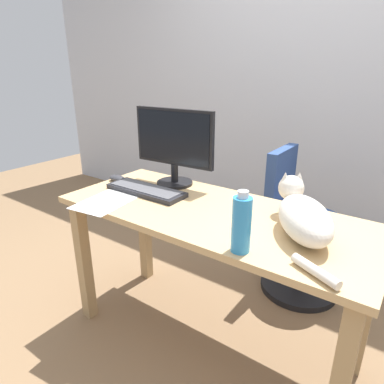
{
  "coord_description": "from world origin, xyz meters",
  "views": [
    {
      "loc": [
        0.75,
        -1.2,
        1.37
      ],
      "look_at": [
        -0.12,
        0.01,
        0.81
      ],
      "focal_mm": 31.44,
      "sensor_mm": 36.0,
      "label": 1
    }
  ],
  "objects": [
    {
      "name": "monitor",
      "position": [
        -0.37,
        0.19,
        0.98
      ],
      "size": [
        0.48,
        0.2,
        0.41
      ],
      "color": "black",
      "rests_on": "desk"
    },
    {
      "name": "water_bottle",
      "position": [
        0.27,
        -0.24,
        0.86
      ],
      "size": [
        0.07,
        0.07,
        0.23
      ],
      "color": "#2D8CD1",
      "rests_on": "desk"
    },
    {
      "name": "desk",
      "position": [
        0.0,
        0.0,
        0.63
      ],
      "size": [
        1.46,
        0.61,
        0.75
      ],
      "color": "tan",
      "rests_on": "ground_plane"
    },
    {
      "name": "cat",
      "position": [
        0.41,
        0.01,
        0.83
      ],
      "size": [
        0.38,
        0.52,
        0.2
      ],
      "color": "silver",
      "rests_on": "desk"
    },
    {
      "name": "office_chair",
      "position": [
        0.19,
        0.71,
        0.39
      ],
      "size": [
        0.48,
        0.48,
        0.91
      ],
      "color": "black",
      "rests_on": "ground_plane"
    },
    {
      "name": "computer_mouse",
      "position": [
        -0.66,
        0.04,
        0.77
      ],
      "size": [
        0.11,
        0.06,
        0.04
      ],
      "primitive_type": "ellipsoid",
      "color": "#333338",
      "rests_on": "desk"
    },
    {
      "name": "keyboard",
      "position": [
        -0.41,
        0.0,
        0.76
      ],
      "size": [
        0.44,
        0.15,
        0.03
      ],
      "color": "#232328",
      "rests_on": "desk"
    },
    {
      "name": "paper_sheet",
      "position": [
        -0.48,
        -0.21,
        0.75
      ],
      "size": [
        0.25,
        0.32,
        0.0
      ],
      "primitive_type": "cube",
      "rotation": [
        0.0,
        0.0,
        0.13
      ],
      "color": "white",
      "rests_on": "desk"
    },
    {
      "name": "ground_plane",
      "position": [
        0.0,
        0.0,
        0.0
      ],
      "size": [
        8.0,
        8.0,
        0.0
      ],
      "primitive_type": "plane",
      "color": "#846647"
    },
    {
      "name": "back_wall",
      "position": [
        0.0,
        1.5,
        1.3
      ],
      "size": [
        6.0,
        0.04,
        2.6
      ],
      "primitive_type": "cube",
      "color": "silver",
      "rests_on": "ground_plane"
    }
  ]
}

